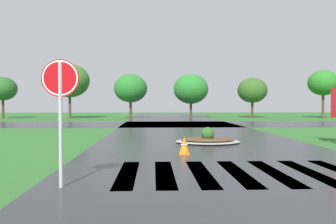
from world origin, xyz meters
The scene contains 7 objects.
asphalt_roadway centered at (0.00, 10.00, 0.00)m, with size 9.08×80.00×0.01m, color #2B2B30.
asphalt_cross_road centered at (0.00, 24.97, 0.00)m, with size 90.00×8.18×0.01m, color #2B2B30.
crosswalk_stripes centered at (0.00, 5.14, 0.00)m, with size 5.85×3.40×0.01m.
stop_sign centered at (-3.95, 3.81, 1.94)m, with size 0.76×0.08×2.60m.
median_island centered at (0.28, 11.65, 0.13)m, with size 2.78×2.35×0.68m.
traffic_cone centered at (-1.03, 8.33, 0.28)m, with size 0.38×0.38×0.59m.
background_treeline centered at (-1.84, 36.17, 3.64)m, with size 39.13×5.34×6.10m.
Camera 1 is at (-2.08, -3.32, 1.72)m, focal length 37.29 mm.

